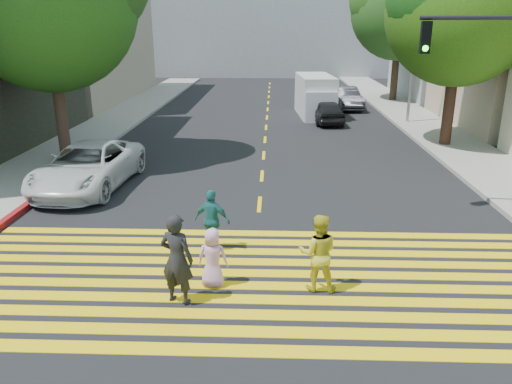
# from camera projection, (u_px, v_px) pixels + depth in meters

# --- Properties ---
(ground) EXTENTS (120.00, 120.00, 0.00)m
(ground) POSITION_uv_depth(u_px,v_px,m) (250.00, 312.00, 9.47)
(ground) COLOR black
(sidewalk_left) EXTENTS (3.00, 40.00, 0.15)m
(sidewalk_left) POSITION_uv_depth(u_px,v_px,m) (129.00, 113.00, 30.57)
(sidewalk_left) COLOR gray
(sidewalk_left) RESTS_ON ground
(sidewalk_right) EXTENTS (3.00, 60.00, 0.15)m
(sidewalk_right) POSITION_uv_depth(u_px,v_px,m) (446.00, 140.00, 23.37)
(sidewalk_right) COLOR gray
(sidewalk_right) RESTS_ON ground
(curb_red) EXTENTS (0.20, 8.00, 0.16)m
(curb_red) POSITION_uv_depth(u_px,v_px,m) (36.00, 199.00, 15.36)
(curb_red) COLOR maroon
(curb_red) RESTS_ON ground
(crosswalk) EXTENTS (13.40, 5.30, 0.01)m
(crosswalk) POSITION_uv_depth(u_px,v_px,m) (253.00, 279.00, 10.67)
(crosswalk) COLOR yellow
(crosswalk) RESTS_ON ground
(lane_line) EXTENTS (0.12, 34.40, 0.01)m
(lane_line) POSITION_uv_depth(u_px,v_px,m) (267.00, 113.00, 30.78)
(lane_line) COLOR yellow
(lane_line) RESTS_ON ground
(building_left_tan) EXTENTS (12.00, 16.00, 10.00)m
(building_left_tan) POSITION_uv_depth(u_px,v_px,m) (41.00, 28.00, 34.95)
(building_left_tan) COLOR tan
(building_left_tan) RESTS_ON ground
(building_right_grey) EXTENTS (10.00, 10.00, 10.00)m
(building_right_grey) POSITION_uv_depth(u_px,v_px,m) (478.00, 28.00, 35.79)
(building_right_grey) COLOR gray
(building_right_grey) RESTS_ON ground
(backdrop_block) EXTENTS (30.00, 8.00, 12.00)m
(backdrop_block) POSITION_uv_depth(u_px,v_px,m) (271.00, 17.00, 53.04)
(backdrop_block) COLOR gray
(backdrop_block) RESTS_ON ground
(tree_right_near) EXTENTS (7.24, 6.94, 8.94)m
(tree_right_near) POSITION_uv_depth(u_px,v_px,m) (463.00, 2.00, 20.42)
(tree_right_near) COLOR black
(tree_right_near) RESTS_ON ground
(tree_right_far) EXTENTS (7.46, 6.84, 9.62)m
(tree_right_far) POSITION_uv_depth(u_px,v_px,m) (402.00, 4.00, 33.42)
(tree_right_far) COLOR #3C261B
(tree_right_far) RESTS_ON ground
(pedestrian_man) EXTENTS (0.78, 0.63, 1.84)m
(pedestrian_man) POSITION_uv_depth(u_px,v_px,m) (177.00, 259.00, 9.53)
(pedestrian_man) COLOR black
(pedestrian_man) RESTS_ON ground
(pedestrian_woman) EXTENTS (0.83, 0.66, 1.64)m
(pedestrian_woman) POSITION_uv_depth(u_px,v_px,m) (318.00, 253.00, 10.04)
(pedestrian_woman) COLOR gold
(pedestrian_woman) RESTS_ON ground
(pedestrian_child) EXTENTS (0.65, 0.45, 1.28)m
(pedestrian_child) POSITION_uv_depth(u_px,v_px,m) (213.00, 258.00, 10.23)
(pedestrian_child) COLOR #E2A2CD
(pedestrian_child) RESTS_ON ground
(pedestrian_extra) EXTENTS (0.95, 0.59, 1.51)m
(pedestrian_extra) POSITION_uv_depth(u_px,v_px,m) (212.00, 220.00, 11.88)
(pedestrian_extra) COLOR #206972
(pedestrian_extra) RESTS_ON ground
(white_sedan) EXTENTS (2.79, 5.44, 1.47)m
(white_sedan) POSITION_uv_depth(u_px,v_px,m) (88.00, 166.00, 16.49)
(white_sedan) COLOR silver
(white_sedan) RESTS_ON ground
(dark_car_near) EXTENTS (1.75, 3.85, 1.28)m
(dark_car_near) POSITION_uv_depth(u_px,v_px,m) (327.00, 112.00, 27.50)
(dark_car_near) COLOR black
(dark_car_near) RESTS_ON ground
(silver_car) EXTENTS (1.98, 4.27, 1.21)m
(silver_car) POSITION_uv_depth(u_px,v_px,m) (315.00, 89.00, 37.25)
(silver_car) COLOR #989898
(silver_car) RESTS_ON ground
(dark_car_parked) EXTENTS (1.98, 4.38, 1.39)m
(dark_car_parked) POSITION_uv_depth(u_px,v_px,m) (346.00, 98.00, 32.25)
(dark_car_parked) COLOR #23242A
(dark_car_parked) RESTS_ON ground
(white_van) EXTENTS (2.22, 5.12, 2.36)m
(white_van) POSITION_uv_depth(u_px,v_px,m) (316.00, 97.00, 29.58)
(white_van) COLOR silver
(white_van) RESTS_ON ground
(street_lamp) EXTENTS (1.90, 0.28, 8.37)m
(street_lamp) POSITION_uv_depth(u_px,v_px,m) (412.00, 33.00, 25.94)
(street_lamp) COLOR gray
(street_lamp) RESTS_ON ground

